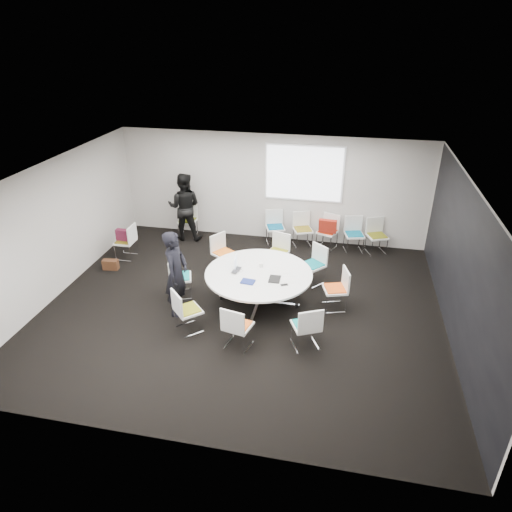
% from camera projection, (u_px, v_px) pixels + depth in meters
% --- Properties ---
extents(room_shell, '(8.08, 7.08, 2.88)m').
position_uv_depth(room_shell, '(246.00, 246.00, 8.76)').
color(room_shell, black).
rests_on(room_shell, ground).
extents(conference_table, '(2.17, 2.17, 0.73)m').
position_uv_depth(conference_table, '(259.00, 281.00, 9.29)').
color(conference_table, silver).
rests_on(conference_table, ground).
extents(projection_screen, '(1.90, 0.03, 1.35)m').
position_uv_depth(projection_screen, '(304.00, 174.00, 11.44)').
color(projection_screen, white).
rests_on(projection_screen, room_shell).
extents(chair_ring_a, '(0.56, 0.57, 0.88)m').
position_uv_depth(chair_ring_a, '(335.00, 296.00, 9.26)').
color(chair_ring_a, silver).
rests_on(chair_ring_a, ground).
extents(chair_ring_b, '(0.64, 0.64, 0.88)m').
position_uv_depth(chair_ring_b, '(313.00, 272.00, 10.18)').
color(chair_ring_b, silver).
rests_on(chair_ring_b, ground).
extents(chair_ring_c, '(0.57, 0.57, 0.88)m').
position_uv_depth(chair_ring_c, '(277.00, 259.00, 10.71)').
color(chair_ring_c, silver).
rests_on(chair_ring_c, ground).
extents(chair_ring_d, '(0.63, 0.63, 0.88)m').
position_uv_depth(chair_ring_d, '(224.00, 260.00, 10.69)').
color(chair_ring_d, silver).
rests_on(chair_ring_d, ground).
extents(chair_ring_e, '(0.58, 0.58, 0.88)m').
position_uv_depth(chair_ring_e, '(180.00, 284.00, 9.69)').
color(chair_ring_e, silver).
rests_on(chair_ring_e, ground).
extents(chair_ring_f, '(0.64, 0.64, 0.88)m').
position_uv_depth(chair_ring_f, '(188.00, 318.00, 8.58)').
color(chair_ring_f, silver).
rests_on(chair_ring_f, ground).
extents(chair_ring_g, '(0.55, 0.54, 0.88)m').
position_uv_depth(chair_ring_g, '(238.00, 334.00, 8.14)').
color(chair_ring_g, silver).
rests_on(chair_ring_g, ground).
extents(chair_ring_h, '(0.61, 0.60, 0.88)m').
position_uv_depth(chair_ring_h, '(306.00, 334.00, 8.15)').
color(chair_ring_h, silver).
rests_on(chair_ring_h, ground).
extents(chair_back_a, '(0.58, 0.57, 0.88)m').
position_uv_depth(chair_back_a, '(275.00, 233.00, 12.02)').
color(chair_back_a, silver).
rests_on(chair_back_a, ground).
extents(chair_back_b, '(0.59, 0.59, 0.88)m').
position_uv_depth(chair_back_b, '(302.00, 236.00, 11.89)').
color(chair_back_b, silver).
rests_on(chair_back_b, ground).
extents(chair_back_c, '(0.59, 0.59, 0.88)m').
position_uv_depth(chair_back_c, '(327.00, 238.00, 11.77)').
color(chair_back_c, silver).
rests_on(chair_back_c, ground).
extents(chair_back_d, '(0.56, 0.55, 0.88)m').
position_uv_depth(chair_back_d, '(354.00, 241.00, 11.62)').
color(chair_back_d, silver).
rests_on(chair_back_d, ground).
extents(chair_back_e, '(0.60, 0.59, 0.88)m').
position_uv_depth(chair_back_e, '(376.00, 242.00, 11.54)').
color(chair_back_e, silver).
rests_on(chair_back_e, ground).
extents(chair_spare_left, '(0.45, 0.46, 0.88)m').
position_uv_depth(chair_spare_left, '(127.00, 248.00, 11.25)').
color(chair_spare_left, silver).
rests_on(chair_spare_left, ground).
extents(chair_person_back, '(0.47, 0.46, 0.88)m').
position_uv_depth(chair_person_back, '(188.00, 226.00, 12.43)').
color(chair_person_back, silver).
rests_on(chair_person_back, ground).
extents(person_main, '(0.45, 0.66, 1.77)m').
position_uv_depth(person_main, '(176.00, 273.00, 8.86)').
color(person_main, black).
rests_on(person_main, ground).
extents(person_back, '(0.96, 0.78, 1.82)m').
position_uv_depth(person_back, '(184.00, 207.00, 12.00)').
color(person_back, black).
rests_on(person_back, ground).
extents(laptop, '(0.24, 0.33, 0.02)m').
position_uv_depth(laptop, '(238.00, 271.00, 9.25)').
color(laptop, '#333338').
rests_on(laptop, conference_table).
extents(laptop_lid, '(0.05, 0.30, 0.22)m').
position_uv_depth(laptop_lid, '(236.00, 262.00, 9.34)').
color(laptop_lid, silver).
rests_on(laptop_lid, conference_table).
extents(notebook_black, '(0.23, 0.30, 0.02)m').
position_uv_depth(notebook_black, '(275.00, 279.00, 8.95)').
color(notebook_black, black).
rests_on(notebook_black, conference_table).
extents(tablet_folio, '(0.28, 0.23, 0.03)m').
position_uv_depth(tablet_folio, '(248.00, 282.00, 8.86)').
color(tablet_folio, navy).
rests_on(tablet_folio, conference_table).
extents(papers_right, '(0.34, 0.28, 0.00)m').
position_uv_depth(papers_right, '(282.00, 271.00, 9.24)').
color(papers_right, white).
rests_on(papers_right, conference_table).
extents(papers_front, '(0.33, 0.25, 0.00)m').
position_uv_depth(papers_front, '(287.00, 280.00, 8.93)').
color(papers_front, white).
rests_on(papers_front, conference_table).
extents(cup, '(0.08, 0.08, 0.09)m').
position_uv_depth(cup, '(261.00, 265.00, 9.39)').
color(cup, white).
rests_on(cup, conference_table).
extents(phone, '(0.16, 0.12, 0.01)m').
position_uv_depth(phone, '(284.00, 285.00, 8.77)').
color(phone, black).
rests_on(phone, conference_table).
extents(maroon_bag, '(0.40, 0.15, 0.28)m').
position_uv_depth(maroon_bag, '(124.00, 235.00, 11.10)').
color(maroon_bag, '#57172D').
rests_on(maroon_bag, chair_spare_left).
extents(brown_bag, '(0.38, 0.20, 0.24)m').
position_uv_depth(brown_bag, '(111.00, 265.00, 10.80)').
color(brown_bag, '#452716').
rests_on(brown_bag, ground).
extents(red_jacket, '(0.45, 0.20, 0.36)m').
position_uv_depth(red_jacket, '(328.00, 226.00, 11.38)').
color(red_jacket, maroon).
rests_on(red_jacket, chair_back_c).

